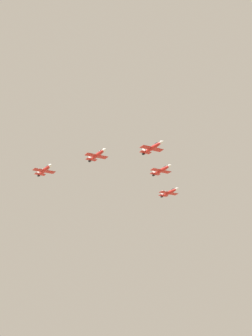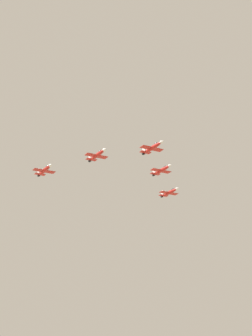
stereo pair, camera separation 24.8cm
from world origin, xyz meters
name	(u,v)px [view 1 (the left image)]	position (x,y,z in m)	size (l,w,h in m)	color
jet_lead	(153,148)	(11.49, 25.37, 95.75)	(15.15, 9.63, 3.22)	red
jet_left_wingman	(162,170)	(-2.14, 44.36, 94.92)	(14.48, 9.22, 3.08)	red
jet_right_wingman	(97,155)	(-9.44, 14.98, 95.94)	(15.12, 9.64, 3.22)	red
jet_left_outer	(169,192)	(-15.78, 63.34, 92.63)	(14.38, 9.16, 3.06)	red
jet_right_outer	(45,170)	(-30.38, 4.58, 92.60)	(14.96, 9.57, 3.19)	red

